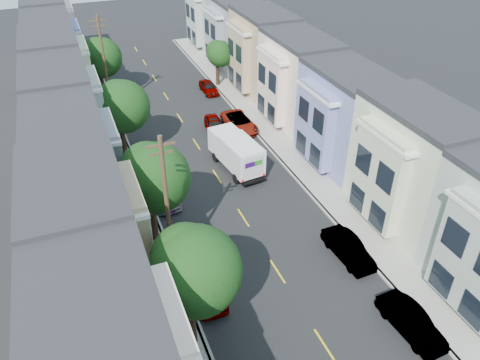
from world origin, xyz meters
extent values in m
plane|color=black|center=(0.00, 0.00, 0.00)|extent=(160.00, 160.00, 0.00)
cube|color=black|center=(0.00, 15.00, 0.01)|extent=(12.00, 70.00, 0.02)
cube|color=gray|center=(-6.05, 15.00, 0.07)|extent=(0.30, 70.00, 0.15)
cube|color=gray|center=(6.05, 15.00, 0.07)|extent=(0.30, 70.00, 0.15)
cube|color=gray|center=(-7.35, 15.00, 0.07)|extent=(2.60, 70.00, 0.15)
cube|color=gray|center=(7.35, 15.00, 0.07)|extent=(2.60, 70.00, 0.15)
cube|color=gold|center=(0.00, 15.00, 0.00)|extent=(0.12, 70.00, 0.01)
cube|color=#7E82BD|center=(-11.15, 15.00, 0.00)|extent=(5.00, 70.00, 8.50)
cube|color=#7E82BD|center=(11.15, 15.00, 0.00)|extent=(5.00, 70.00, 8.50)
cylinder|color=black|center=(-6.60, -3.23, 1.81)|extent=(0.44, 0.44, 3.62)
sphere|color=#22591B|center=(-6.30, -3.23, 5.27)|extent=(4.69, 4.69, 4.69)
cylinder|color=black|center=(-6.60, 5.90, 1.73)|extent=(0.44, 0.44, 3.45)
sphere|color=#22591B|center=(-6.30, 5.90, 5.10)|extent=(4.70, 4.70, 4.70)
cylinder|color=black|center=(-6.60, 18.18, 1.61)|extent=(0.44, 0.44, 3.21)
sphere|color=#22591B|center=(-6.30, 18.18, 4.82)|extent=(4.60, 4.60, 4.60)
cylinder|color=black|center=(-6.60, 32.10, 1.54)|extent=(0.44, 0.44, 3.09)
sphere|color=#22591B|center=(-6.30, 32.10, 4.62)|extent=(4.38, 4.38, 4.38)
cylinder|color=black|center=(6.60, 30.90, 1.38)|extent=(0.44, 0.44, 2.77)
sphere|color=#22591B|center=(6.90, 30.90, 3.83)|extent=(3.03, 3.03, 3.03)
cylinder|color=#42301E|center=(-6.30, 2.00, 5.00)|extent=(0.26, 0.26, 10.00)
cube|color=#42301E|center=(-6.30, 2.00, 9.60)|extent=(1.60, 0.12, 0.12)
cylinder|color=#42301E|center=(-6.30, 28.00, 5.00)|extent=(0.26, 0.26, 10.00)
cube|color=#42301E|center=(-6.30, 28.00, 9.60)|extent=(1.60, 0.12, 0.12)
cube|color=silver|center=(1.97, 11.75, 1.82)|extent=(2.35, 4.20, 2.30)
cube|color=silver|center=(1.97, 14.83, 1.73)|extent=(2.35, 1.95, 2.11)
cube|color=black|center=(1.97, 12.63, 0.56)|extent=(2.16, 6.03, 0.23)
cube|color=#2D0A51|center=(1.63, 9.65, 2.10)|extent=(0.88, 0.04, 0.43)
cube|color=#198C1E|center=(2.41, 9.65, 2.10)|extent=(0.68, 0.04, 0.43)
cylinder|color=black|center=(0.91, 10.60, 0.44)|extent=(0.27, 0.88, 0.88)
cylinder|color=black|center=(3.03, 10.60, 0.44)|extent=(0.27, 0.88, 0.88)
cylinder|color=black|center=(0.91, 14.54, 0.44)|extent=(0.27, 0.88, 0.88)
cylinder|color=black|center=(3.03, 14.54, 0.44)|extent=(0.27, 0.88, 0.88)
imported|color=black|center=(2.41, 19.92, 0.68)|extent=(2.23, 4.39, 1.36)
imported|color=#ABABAB|center=(-4.90, -0.24, 0.75)|extent=(1.85, 4.66, 1.50)
imported|color=black|center=(-4.90, 10.75, 0.77)|extent=(2.45, 5.25, 1.54)
imported|color=slate|center=(4.90, -6.89, 0.72)|extent=(1.83, 4.42, 1.44)
imported|color=silver|center=(4.90, -0.46, 0.72)|extent=(1.76, 4.42, 1.45)
imported|color=black|center=(4.90, 19.39, 0.72)|extent=(2.56, 5.26, 1.44)
imported|color=#121B3B|center=(4.90, 29.25, 0.65)|extent=(1.57, 4.02, 1.30)
camera|label=1|loc=(-10.19, -19.45, 21.66)|focal=35.00mm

